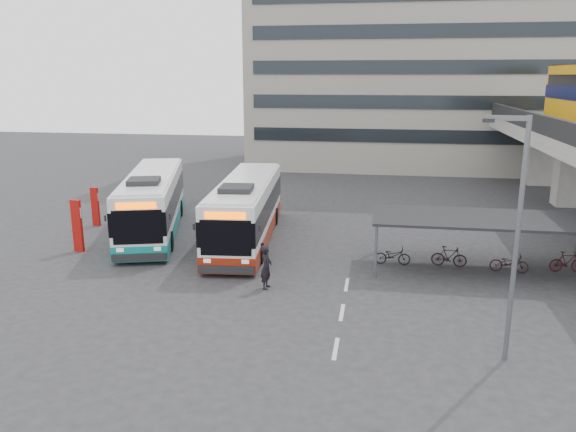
% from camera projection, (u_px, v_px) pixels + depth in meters
% --- Properties ---
extents(ground, '(120.00, 120.00, 0.00)m').
position_uv_depth(ground, '(290.00, 281.00, 24.93)').
color(ground, '#28282B').
rests_on(ground, ground).
extents(bike_shelter, '(10.00, 4.00, 2.54)m').
position_uv_depth(bike_shelter, '(480.00, 236.00, 26.08)').
color(bike_shelter, '#595B60').
rests_on(bike_shelter, ground).
extents(office_block, '(30.00, 15.00, 25.00)m').
position_uv_depth(office_block, '(408.00, 38.00, 55.40)').
color(office_block, gray).
rests_on(office_block, ground).
extents(road_markings, '(0.15, 7.60, 0.01)m').
position_uv_depth(road_markings, '(342.00, 312.00, 21.67)').
color(road_markings, beige).
rests_on(road_markings, ground).
extents(bus_main, '(3.73, 12.53, 3.65)m').
position_uv_depth(bus_main, '(246.00, 210.00, 30.85)').
color(bus_main, white).
rests_on(bus_main, ground).
extents(bus_teal, '(6.05, 12.76, 3.70)m').
position_uv_depth(bus_teal, '(153.00, 203.00, 32.57)').
color(bus_teal, white).
rests_on(bus_teal, ground).
extents(pedestrian, '(0.51, 0.73, 1.93)m').
position_uv_depth(pedestrian, '(266.00, 267.00, 23.91)').
color(pedestrian, black).
rests_on(pedestrian, ground).
extents(lamp_post, '(1.37, 0.31, 7.79)m').
position_uv_depth(lamp_post, '(515.00, 227.00, 17.04)').
color(lamp_post, '#595B60').
rests_on(lamp_post, ground).
extents(sign_totem_mid, '(0.59, 0.27, 2.74)m').
position_uv_depth(sign_totem_mid, '(77.00, 225.00, 28.89)').
color(sign_totem_mid, '#9C0D09').
rests_on(sign_totem_mid, ground).
extents(sign_totem_north, '(0.51, 0.20, 2.37)m').
position_uv_depth(sign_totem_north, '(95.00, 206.00, 33.89)').
color(sign_totem_north, '#9C0D09').
rests_on(sign_totem_north, ground).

